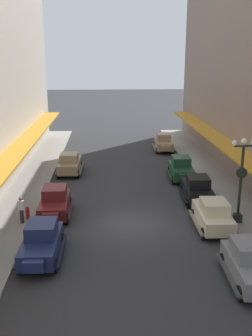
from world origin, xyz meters
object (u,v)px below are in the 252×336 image
(pedestrian_1, at_px, (21,210))
(parked_car_5, at_px, (181,168))
(fire_hydrant, at_px, (27,213))
(lamp_post_with_clock, at_px, (241,177))
(parked_car_1, at_px, (41,241))
(parked_car_0, at_px, (70,163))
(parked_car_2, at_px, (250,263))
(parked_car_3, at_px, (213,214))
(parked_car_4, at_px, (55,201))
(parked_car_6, at_px, (197,188))
(parked_car_7, at_px, (164,142))

(pedestrian_1, bearing_deg, parked_car_5, 37.13)
(parked_car_5, relative_size, fire_hydrant, 5.26)
(parked_car_5, relative_size, lamp_post_with_clock, 0.84)
(parked_car_1, relative_size, fire_hydrant, 5.22)
(parked_car_0, height_order, parked_car_2, same)
(parked_car_3, bearing_deg, parked_car_1, -162.97)
(parked_car_2, height_order, parked_car_3, same)
(parked_car_4, bearing_deg, parked_car_3, -15.05)
(parked_car_5, bearing_deg, lamp_post_with_clock, -79.48)
(parked_car_0, relative_size, parked_car_1, 1.01)
(parked_car_1, bearing_deg, lamp_post_with_clock, 17.38)
(pedestrian_1, bearing_deg, parked_car_6, 16.86)
(parked_car_1, bearing_deg, parked_car_5, 53.06)
(parked_car_0, bearing_deg, parked_car_7, 40.29)
(parked_car_1, height_order, parked_car_2, same)
(parked_car_5, bearing_deg, parked_car_6, -88.45)
(parked_car_3, height_order, parked_car_7, same)
(parked_car_2, bearing_deg, parked_car_5, 90.51)
(parked_car_7, bearing_deg, parked_car_2, -89.75)
(parked_car_0, height_order, parked_car_6, same)
(parked_car_1, height_order, parked_car_7, same)
(parked_car_1, relative_size, parked_car_5, 0.99)
(parked_car_3, relative_size, pedestrian_1, 2.61)
(parked_car_3, bearing_deg, parked_car_5, 89.89)
(parked_car_7, bearing_deg, parked_car_3, -90.13)
(parked_car_3, bearing_deg, lamp_post_with_clock, 19.31)
(parked_car_6, relative_size, parked_car_7, 1.00)
(parked_car_2, xyz_separation_m, lamp_post_with_clock, (1.55, 6.16, 2.04))
(parked_car_4, bearing_deg, parked_car_0, 89.02)
(parked_car_7, bearing_deg, parked_car_6, -89.58)
(lamp_post_with_clock, bearing_deg, parked_car_0, 134.67)
(parked_car_2, distance_m, pedestrian_1, 13.25)
(fire_hydrant, bearing_deg, parked_car_0, 80.12)
(parked_car_2, bearing_deg, parked_car_4, 139.88)
(parked_car_4, bearing_deg, pedestrian_1, -142.48)
(parked_car_3, relative_size, parked_car_4, 1.00)
(fire_hydrant, bearing_deg, parked_car_4, 27.13)
(parked_car_4, height_order, pedestrian_1, parked_car_4)
(parked_car_1, xyz_separation_m, parked_car_7, (9.49, 22.55, 0.00))
(fire_hydrant, bearing_deg, parked_car_6, 14.46)
(parked_car_3, height_order, fire_hydrant, parked_car_3)
(parked_car_4, bearing_deg, fire_hydrant, -152.87)
(parked_car_1, relative_size, parked_car_3, 1.00)
(parked_car_1, relative_size, parked_car_7, 0.99)
(parked_car_0, relative_size, parked_car_3, 1.00)
(parked_car_3, relative_size, parked_car_6, 0.99)
(parked_car_7, bearing_deg, parked_car_1, -112.83)
(parked_car_1, height_order, lamp_post_with_clock, lamp_post_with_clock)
(parked_car_1, distance_m, lamp_post_with_clock, 11.87)
(fire_hydrant, bearing_deg, parked_car_7, 58.27)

